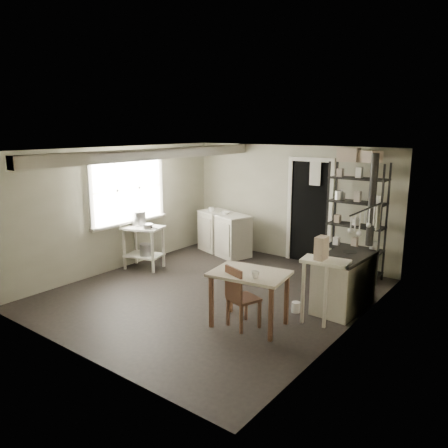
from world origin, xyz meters
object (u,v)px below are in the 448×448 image
Objects in this scene: stove at (344,280)px; chair at (244,293)px; prep_table at (144,248)px; shelf_rack at (356,226)px; work_table at (249,299)px; base_cabinets at (224,232)px; stockpot at (139,219)px; flour_sack at (339,262)px.

chair reaches higher than stove.
shelf_rack is at bearing 29.17° from prep_table.
shelf_rack is 2.07× the size of work_table.
prep_table is 0.61× the size of base_cabinets.
stockpot reaches higher than base_cabinets.
stockpot reaches higher than chair.
stove is (3.79, 0.45, 0.04)m from prep_table.
shelf_rack is 1.97× the size of stove.
flour_sack is at bearing 28.94° from stockpot.
stove is 2.29× the size of flour_sack.
chair is at bearing -117.98° from stove.
stove is at bearing 78.28° from chair.
flour_sack is (0.13, 2.72, -0.14)m from work_table.
flour_sack is at bearing -173.85° from shelf_rack.
base_cabinets is at bearing -177.40° from flour_sack.
flour_sack is (-0.66, 1.41, -0.20)m from stove.
base_cabinets reaches higher than stove.
prep_table is 2.87× the size of stockpot.
shelf_rack is 2.39× the size of chair.
stove reaches higher than prep_table.
stove is at bearing 6.83° from prep_table.
base_cabinets is 2.84m from shelf_rack.
chair is (-0.43, -2.83, -0.46)m from shelf_rack.
shelf_rack is (3.54, 1.84, 0.01)m from stockpot.
stove is at bearing -74.88° from shelf_rack.
work_table is (-0.39, -2.75, -0.57)m from shelf_rack.
base_cabinets is 1.54× the size of chair.
stockpot is 3.33m from work_table.
base_cabinets is 2.89× the size of flour_sack.
prep_table reaches higher than flour_sack.
shelf_rack is at bearing 6.67° from flour_sack.
prep_table is 3.91m from shelf_rack.
chair is 1.88× the size of flour_sack.
base_cabinets is 0.64× the size of shelf_rack.
work_table is 2.17× the size of flour_sack.
work_table is at bearing -30.20° from base_cabinets.
flour_sack is (-0.26, -0.03, -0.71)m from shelf_rack.
prep_table is 0.56m from stockpot.
shelf_rack is 0.76m from flour_sack.
chair is at bearing -31.46° from base_cabinets.
stove is at bearing -64.77° from flour_sack.
stockpot is 0.28× the size of work_table.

